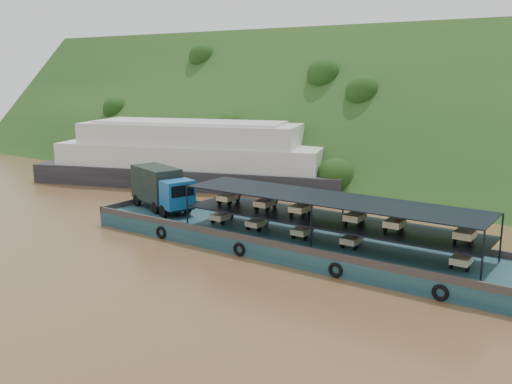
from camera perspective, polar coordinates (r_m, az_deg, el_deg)
The scene contains 4 objects.
ground at distance 47.28m, azimuth -0.07°, elevation -4.71°, with size 160.00×160.00×0.00m, color brown.
hillside at distance 78.82m, azimuth 14.99°, elevation 1.67°, with size 140.00×28.00×28.00m, color #183714.
cargo_barge at distance 45.29m, azimuth 1.25°, elevation -3.81°, with size 35.00×7.18×5.02m.
passenger_ferry at distance 70.11m, azimuth -6.57°, elevation 3.52°, with size 39.10×21.25×7.71m.
Camera 1 is at (25.75, -37.25, 13.61)m, focal length 40.00 mm.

